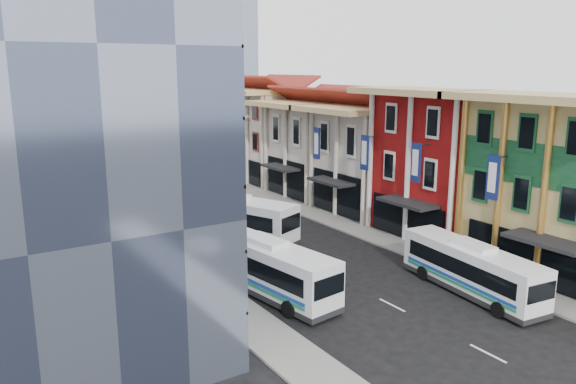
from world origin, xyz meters
TOP-DOWN VIEW (x-y plane):
  - ground at (0.00, 0.00)m, footprint 200.00×200.00m
  - sidewalk_right at (8.50, 22.00)m, footprint 3.00×90.00m
  - sidewalk_left at (-8.50, 22.00)m, footprint 3.00×90.00m
  - shophouse_red at (14.00, 17.00)m, footprint 8.00×10.00m
  - shophouse_cream_near at (14.00, 26.50)m, footprint 8.00×9.00m
  - shophouse_cream_mid at (14.00, 35.50)m, footprint 8.00×9.00m
  - shophouse_cream_far at (14.00, 46.00)m, footprint 8.00×12.00m
  - office_tower at (-17.00, 19.00)m, footprint 12.00×26.00m
  - office_block_far at (-16.00, 42.00)m, footprint 10.00×18.00m
  - bus_left_near at (-5.50, 13.82)m, footprint 4.32×11.78m
  - bus_left_far at (-2.00, 25.43)m, footprint 7.34×12.37m
  - bus_right at (5.50, 6.72)m, footprint 3.61×10.79m

SIDE VIEW (x-z plane):
  - ground at x=0.00m, z-range 0.00..0.00m
  - sidewalk_right at x=8.50m, z-range 0.00..0.15m
  - sidewalk_left at x=-8.50m, z-range 0.00..0.15m
  - bus_right at x=5.50m, z-range 0.00..3.40m
  - bus_left_near at x=-5.50m, z-range 0.00..3.69m
  - bus_left_far at x=-2.00m, z-range 0.00..3.92m
  - shophouse_cream_near at x=14.00m, z-range 0.00..10.00m
  - shophouse_cream_mid at x=14.00m, z-range 0.00..10.00m
  - shophouse_cream_far at x=14.00m, z-range 0.00..11.00m
  - shophouse_red at x=14.00m, z-range 0.00..12.00m
  - office_block_far at x=-16.00m, z-range 0.00..14.00m
  - office_tower at x=-17.00m, z-range 0.00..30.00m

